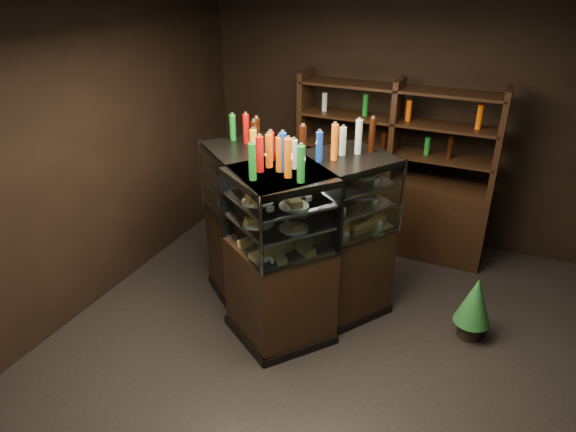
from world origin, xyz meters
name	(u,v)px	position (x,y,z in m)	size (l,w,h in m)	color
ground	(338,352)	(0.00, 0.00, 0.00)	(5.00, 5.00, 0.00)	black
room_shell	(349,142)	(0.00, 0.00, 1.94)	(5.02, 5.02, 3.01)	black
display_case	(289,268)	(-0.62, 0.33, 0.53)	(1.93, 1.63, 1.60)	black
food_display	(288,204)	(-0.62, 0.32, 1.19)	(1.45, 1.19, 0.49)	#C67A47
bottles_top	(289,145)	(-0.62, 0.33, 1.73)	(1.27, 1.06, 0.30)	#0F38B2
potted_conifer	(475,300)	(1.04, 0.70, 0.40)	(0.33, 0.33, 0.70)	black
back_shelving	(389,199)	(-0.09, 2.05, 0.61)	(2.22, 0.47, 2.00)	black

